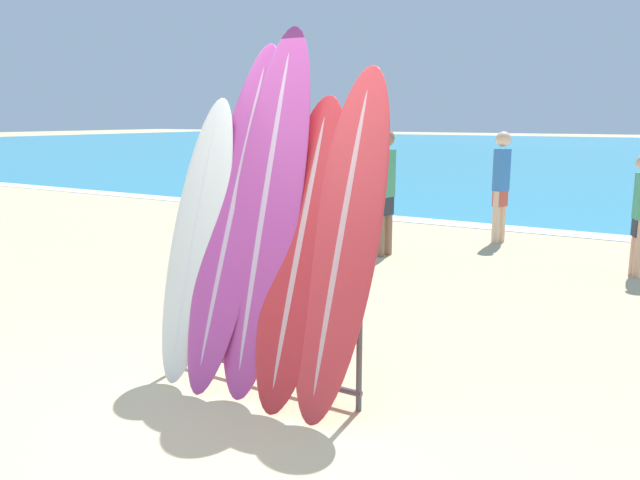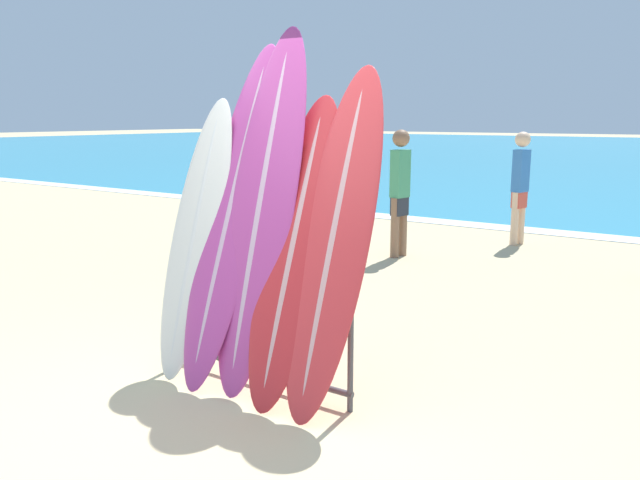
{
  "view_description": "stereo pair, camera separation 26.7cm",
  "coord_description": "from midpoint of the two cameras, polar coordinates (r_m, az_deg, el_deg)",
  "views": [
    {
      "loc": [
        2.33,
        -2.94,
        1.94
      ],
      "look_at": [
        -0.19,
        1.35,
        0.96
      ],
      "focal_mm": 35.0,
      "sensor_mm": 36.0,
      "label": 1
    },
    {
      "loc": [
        2.56,
        -2.8,
        1.94
      ],
      "look_at": [
        -0.19,
        1.35,
        0.96
      ],
      "focal_mm": 35.0,
      "sensor_mm": 36.0,
      "label": 2
    }
  ],
  "objects": [
    {
      "name": "surfboard_slot_2",
      "position": [
        4.44,
        -3.63,
        2.84
      ],
      "size": [
        0.57,
        0.86,
        2.6
      ],
      "color": "#B23D8E",
      "rests_on": "ground_plane"
    },
    {
      "name": "person_mid_beach",
      "position": [
        10.09,
        18.56,
        4.9
      ],
      "size": [
        0.23,
        0.29,
        1.73
      ],
      "rotation": [
        0.0,
        0.0,
        4.43
      ],
      "color": "beige",
      "rests_on": "ground_plane"
    },
    {
      "name": "surfboard_slot_3",
      "position": [
        4.25,
        -0.57,
        -0.88
      ],
      "size": [
        0.54,
        0.86,
        2.11
      ],
      "color": "red",
      "rests_on": "ground_plane"
    },
    {
      "name": "surfboard_slot_1",
      "position": [
        4.64,
        -6.37,
        2.59
      ],
      "size": [
        0.53,
        1.06,
        2.51
      ],
      "color": "#B23D8E",
      "rests_on": "ground_plane"
    },
    {
      "name": "person_far_right",
      "position": [
        8.8,
        8.18,
        4.7
      ],
      "size": [
        0.24,
        0.3,
        1.78
      ],
      "rotation": [
        0.0,
        0.0,
        4.5
      ],
      "color": "#846047",
      "rests_on": "ground_plane"
    },
    {
      "name": "surfboard_slot_0",
      "position": [
        4.8,
        -9.7,
        0.31
      ],
      "size": [
        0.49,
        0.76,
        2.1
      ],
      "color": "silver",
      "rests_on": "ground_plane"
    },
    {
      "name": "surfboard_rack",
      "position": [
        4.55,
        -3.92,
        -7.31
      ],
      "size": [
        1.58,
        0.04,
        0.94
      ],
      "color": "#47474C",
      "rests_on": "ground_plane"
    },
    {
      "name": "surfboard_slot_4",
      "position": [
        4.1,
        3.22,
        0.04
      ],
      "size": [
        0.53,
        0.91,
        2.3
      ],
      "color": "red",
      "rests_on": "ground_plane"
    },
    {
      "name": "ground_plane",
      "position": [
        4.24,
        -6.39,
        -16.15
      ],
      "size": [
        160.0,
        160.0,
        0.0
      ],
      "primitive_type": "plane",
      "color": "#CCB789"
    },
    {
      "name": "person_near_water",
      "position": [
        8.53,
        -1.66,
        4.74
      ],
      "size": [
        0.31,
        0.24,
        1.82
      ],
      "rotation": [
        0.0,
        0.0,
        3.07
      ],
      "color": "beige",
      "rests_on": "ground_plane"
    }
  ]
}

